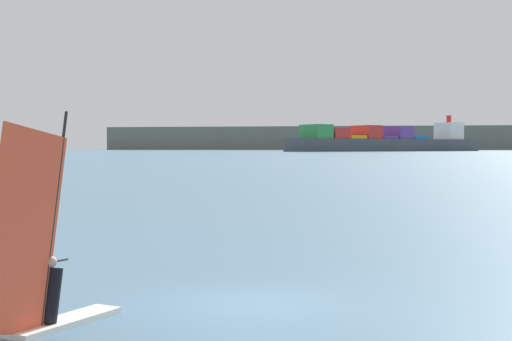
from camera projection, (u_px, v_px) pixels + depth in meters
name	position (u px, v px, depth m)	size (l,w,h in m)	color
ground_plane	(254.00, 304.00, 16.25)	(4000.00, 4000.00, 0.00)	#476B84
windsurfer	(44.00, 273.00, 13.81)	(2.15, 3.16, 4.22)	white
cargo_ship	(385.00, 141.00, 576.14)	(171.65, 107.37, 29.85)	#3F444C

